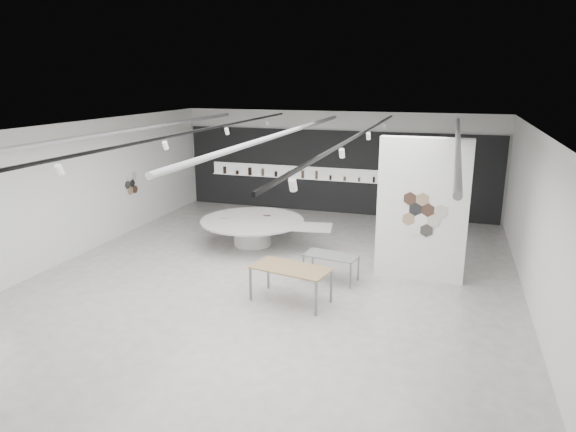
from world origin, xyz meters
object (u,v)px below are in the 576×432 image
(sample_table_stone, at_px, (331,257))
(kitchen_counter, at_px, (425,210))
(sample_table_wood, at_px, (291,270))
(partition_column, at_px, (422,210))
(display_island, at_px, (254,228))

(sample_table_stone, relative_size, kitchen_counter, 0.88)
(sample_table_wood, bearing_deg, sample_table_stone, 68.84)
(sample_table_stone, bearing_deg, partition_column, 21.96)
(sample_table_wood, height_order, kitchen_counter, kitchen_counter)
(partition_column, bearing_deg, display_island, 165.90)
(sample_table_stone, bearing_deg, kitchen_counter, 73.24)
(partition_column, bearing_deg, kitchen_counter, 91.77)
(display_island, relative_size, kitchen_counter, 2.71)
(display_island, relative_size, sample_table_stone, 3.07)
(display_island, distance_m, kitchen_counter, 6.43)
(display_island, distance_m, sample_table_stone, 3.57)
(display_island, bearing_deg, sample_table_wood, -66.04)
(display_island, height_order, sample_table_stone, display_island)
(sample_table_wood, relative_size, kitchen_counter, 1.18)
(partition_column, relative_size, display_island, 0.83)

